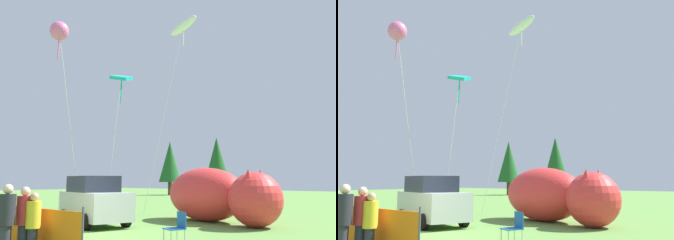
{
  "view_description": "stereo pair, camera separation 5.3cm",
  "coord_description": "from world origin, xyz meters",
  "views": [
    {
      "loc": [
        10.96,
        -9.05,
        1.87
      ],
      "look_at": [
        -0.14,
        4.71,
        4.74
      ],
      "focal_mm": 40.0,
      "sensor_mm": 36.0,
      "label": 1
    },
    {
      "loc": [
        11.0,
        -9.02,
        1.87
      ],
      "look_at": [
        -0.14,
        4.71,
        4.74
      ],
      "focal_mm": 40.0,
      "sensor_mm": 36.0,
      "label": 2
    }
  ],
  "objects": [
    {
      "name": "inflatable_cat",
      "position": [
        1.79,
        5.85,
        1.14
      ],
      "size": [
        6.65,
        3.76,
        2.47
      ],
      "rotation": [
        0.0,
        0.0,
        -0.27
      ],
      "color": "red",
      "rests_on": "ground"
    },
    {
      "name": "kite_white_ghost",
      "position": [
        -2.19,
        8.74,
        11.38
      ],
      "size": [
        2.89,
        2.08,
        12.02
      ],
      "color": "silver",
      "rests_on": "ground"
    },
    {
      "name": "horizon_tree_west",
      "position": [
        -18.63,
        39.28,
        5.1
      ],
      "size": [
        3.48,
        3.48,
        8.31
      ],
      "color": "brown",
      "rests_on": "ground"
    },
    {
      "name": "safety_fence",
      "position": [
        0.37,
        -3.44,
        0.59
      ],
      "size": [
        7.46,
        0.29,
        1.29
      ],
      "rotation": [
        0.0,
        0.0,
        -0.03
      ],
      "color": "orange",
      "rests_on": "ground"
    },
    {
      "name": "spectator_in_grey_shirt",
      "position": [
        2.44,
        -4.02,
        0.94
      ],
      "size": [
        0.38,
        0.38,
        1.72
      ],
      "color": "#2D2D38",
      "rests_on": "ground"
    },
    {
      "name": "horizon_tree_east",
      "position": [
        -20.26,
        30.05,
        4.34
      ],
      "size": [
        2.96,
        2.96,
        7.06
      ],
      "color": "brown",
      "rests_on": "ground"
    },
    {
      "name": "folding_chair",
      "position": [
        3.74,
        0.35,
        0.51
      ],
      "size": [
        0.73,
        0.73,
        0.92
      ],
      "rotation": [
        0.0,
        0.0,
        -1.97
      ],
      "color": "#1959A5",
      "rests_on": "ground"
    },
    {
      "name": "parked_car",
      "position": [
        -1.69,
        1.61,
        1.01
      ],
      "size": [
        4.34,
        2.85,
        2.07
      ],
      "rotation": [
        0.0,
        0.0,
        -0.3
      ],
      "color": "#B7BCC1",
      "rests_on": "ground"
    },
    {
      "name": "kite_pink_octopus",
      "position": [
        -2.82,
        0.27,
        8.47
      ],
      "size": [
        1.19,
        2.61,
        8.93
      ],
      "color": "silver",
      "rests_on": "ground"
    },
    {
      "name": "spectator_in_blue_shirt",
      "position": [
        2.46,
        -4.48,
        0.98
      ],
      "size": [
        0.39,
        0.39,
        1.79
      ],
      "color": "#2D2D38",
      "rests_on": "ground"
    },
    {
      "name": "ground_plane",
      "position": [
        0.0,
        0.0,
        0.0
      ],
      "size": [
        120.0,
        120.0,
        0.0
      ],
      "primitive_type": "plane",
      "color": "#609342"
    },
    {
      "name": "spectator_in_green_shirt",
      "position": [
        2.7,
        -3.93,
        0.87
      ],
      "size": [
        0.35,
        0.35,
        1.59
      ],
      "color": "#2D2D38",
      "rests_on": "ground"
    },
    {
      "name": "kite_teal_diamond",
      "position": [
        -2.31,
        3.65,
        6.86
      ],
      "size": [
        1.15,
        1.45,
        7.28
      ],
      "color": "silver",
      "rests_on": "ground"
    }
  ]
}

